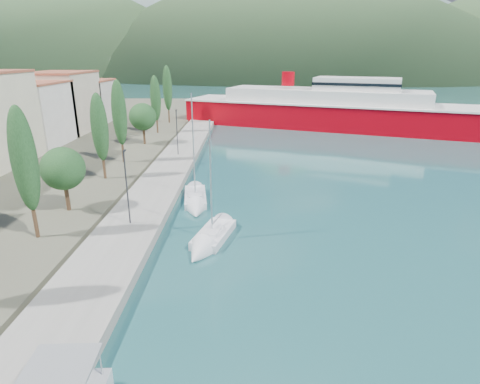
{
  "coord_description": "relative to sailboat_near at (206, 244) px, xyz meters",
  "views": [
    {
      "loc": [
        0.63,
        -16.13,
        13.95
      ],
      "look_at": [
        0.0,
        14.0,
        3.5
      ],
      "focal_mm": 30.0,
      "sensor_mm": 36.0,
      "label": 1
    }
  ],
  "objects": [
    {
      "name": "lamp_posts",
      "position": [
        -6.48,
        3.31,
        3.8
      ],
      "size": [
        0.15,
        45.93,
        6.06
      ],
      "color": "#2D2D33",
      "rests_on": "quay"
    },
    {
      "name": "sailboat_near",
      "position": [
        0.0,
        0.0,
        0.0
      ],
      "size": [
        3.92,
        7.48,
        10.3
      ],
      "color": "silver",
      "rests_on": "ground"
    },
    {
      "name": "ferry",
      "position": [
        18.44,
        52.88,
        3.09
      ],
      "size": [
        56.55,
        30.1,
        11.09
      ],
      "color": "#A3000B",
      "rests_on": "ground"
    },
    {
      "name": "ground",
      "position": [
        2.52,
        108.86,
        -0.28
      ],
      "size": [
        1400.0,
        1400.0,
        0.0
      ],
      "primitive_type": "plane",
      "color": "#23585A"
    },
    {
      "name": "sailboat_mid",
      "position": [
        -1.86,
        8.49,
        -0.0
      ],
      "size": [
        3.14,
        8.1,
        11.36
      ],
      "color": "silver",
      "rests_on": "ground"
    },
    {
      "name": "quay",
      "position": [
        -6.48,
        14.86,
        0.12
      ],
      "size": [
        5.0,
        88.0,
        0.8
      ],
      "primitive_type": "cube",
      "color": "gray",
      "rests_on": "ground"
    },
    {
      "name": "town_buildings",
      "position": [
        -29.48,
        25.76,
        5.28
      ],
      "size": [
        9.2,
        69.2,
        11.3
      ],
      "color": "beige",
      "rests_on": "land_strip"
    },
    {
      "name": "hills_near",
      "position": [
        100.56,
        361.36,
        48.9
      ],
      "size": [
        1010.0,
        520.0,
        115.0
      ],
      "color": "#3C5A34",
      "rests_on": "ground"
    },
    {
      "name": "hills_far",
      "position": [
        141.1,
        607.59,
        77.11
      ],
      "size": [
        1480.0,
        900.0,
        180.0
      ],
      "color": "gray",
      "rests_on": "ground"
    },
    {
      "name": "tree_row",
      "position": [
        -12.85,
        21.59,
        5.58
      ],
      "size": [
        4.08,
        64.26,
        11.09
      ],
      "color": "#47301E",
      "rests_on": "land_strip"
    }
  ]
}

